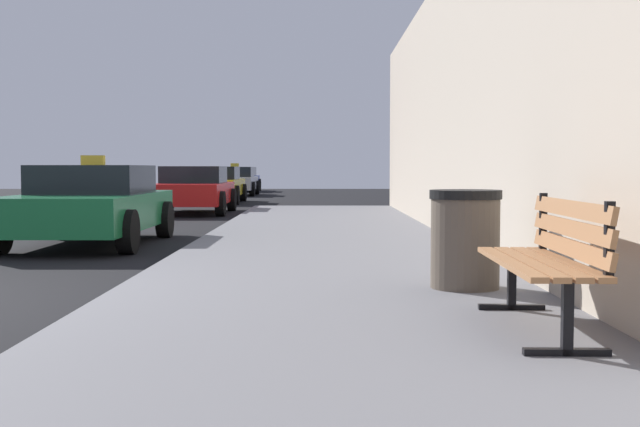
% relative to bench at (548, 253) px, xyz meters
% --- Properties ---
extents(sidewalk, '(4.00, 32.00, 0.15)m').
position_rel_bench_xyz_m(sidewalk, '(-1.39, 1.68, -0.59)').
color(sidewalk, slate).
rests_on(sidewalk, ground_plane).
extents(building_wall, '(0.70, 32.00, 4.41)m').
position_rel_bench_xyz_m(building_wall, '(0.81, 1.68, 1.54)').
color(building_wall, '#BCAD99').
rests_on(building_wall, ground_plane).
extents(bench, '(0.54, 1.75, 0.89)m').
position_rel_bench_xyz_m(bench, '(0.00, 0.00, 0.00)').
color(bench, '#9E6B42').
rests_on(bench, sidewalk).
extents(trash_bin, '(0.64, 0.64, 0.88)m').
position_rel_bench_xyz_m(trash_bin, '(-0.23, 1.87, -0.07)').
color(trash_bin, brown).
rests_on(trash_bin, sidewalk).
extents(car_green, '(2.06, 4.27, 1.43)m').
position_rel_bench_xyz_m(car_green, '(-5.19, 7.49, -0.02)').
color(car_green, '#196638').
rests_on(car_green, ground_plane).
extents(car_red, '(2.02, 4.09, 1.27)m').
position_rel_bench_xyz_m(car_red, '(-4.95, 16.37, -0.02)').
color(car_red, red).
rests_on(car_red, ground_plane).
extents(car_yellow, '(1.93, 4.16, 1.27)m').
position_rel_bench_xyz_m(car_yellow, '(-5.21, 22.94, -0.02)').
color(car_yellow, yellow).
rests_on(car_yellow, ground_plane).
extents(car_silver, '(2.03, 4.03, 1.43)m').
position_rel_bench_xyz_m(car_silver, '(-5.35, 30.62, -0.02)').
color(car_silver, '#B7B7BF').
rests_on(car_silver, ground_plane).
extents(car_blue, '(2.05, 4.35, 1.27)m').
position_rel_bench_xyz_m(car_blue, '(-5.74, 36.62, -0.02)').
color(car_blue, '#233899').
rests_on(car_blue, ground_plane).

